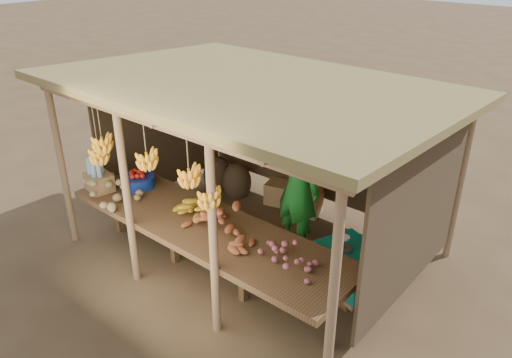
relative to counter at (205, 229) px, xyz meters
The scene contains 13 objects.
ground 1.20m from the counter, 90.00° to the left, with size 60.00×60.00×0.00m, color brown.
stall_structure 1.51m from the counter, 92.24° to the left, with size 4.70×3.50×2.43m.
counter is the anchor object (origin of this frame).
potato_heap 1.64m from the counter, 169.31° to the right, with size 1.00×0.60×0.37m, color #98804E, non-canonical shape.
sweet_potato_heap 0.39m from the counter, ahead, with size 0.89×0.53×0.35m, color #A3522A, non-canonical shape.
onion_heap 1.23m from the counter, ahead, with size 0.75×0.45×0.35m, color #A45051, non-canonical shape.
banana_pile 0.33m from the counter, 142.01° to the left, with size 0.67×0.40×0.35m, color gold, non-canonical shape.
tomato_basin 1.43m from the counter, behind, with size 0.43×0.43×0.23m.
bottle_box 1.77m from the counter, behind, with size 0.42×0.35×0.47m.
vendor 1.41m from the counter, 73.80° to the left, with size 0.67×0.44×1.83m, color #197221.
tarp_crate 1.77m from the counter, 32.75° to the left, with size 0.84×0.78×0.81m.
carton_stack 2.20m from the counter, 94.36° to the left, with size 1.01×0.46×0.71m.
burlap_sacks 2.48m from the counter, 127.07° to the left, with size 0.93×0.49×0.66m.
Camera 1 is at (3.73, -4.45, 3.89)m, focal length 35.00 mm.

